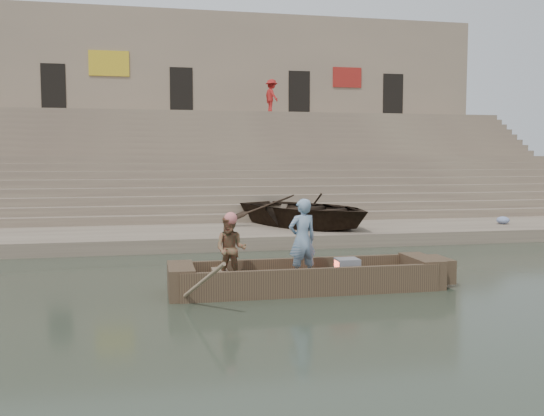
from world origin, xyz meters
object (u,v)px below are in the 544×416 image
object	(u,v)px
main_rowboat	(306,285)
beached_rowboat	(306,210)
pedestrian	(272,96)
standing_man	(302,239)
rowing_man	(231,249)
television	(347,268)

from	to	relation	value
main_rowboat	beached_rowboat	size ratio (longest dim) A/B	0.93
main_rowboat	beached_rowboat	distance (m)	7.87
main_rowboat	pedestrian	world-z (taller)	pedestrian
standing_man	rowing_man	size ratio (longest dim) A/B	1.23
standing_man	beached_rowboat	size ratio (longest dim) A/B	0.31
rowing_man	standing_man	bearing A→B (deg)	19.59
main_rowboat	television	size ratio (longest dim) A/B	10.87
rowing_man	beached_rowboat	size ratio (longest dim) A/B	0.25
television	main_rowboat	bearing A→B (deg)	-180.00
television	pedestrian	world-z (taller)	pedestrian
beached_rowboat	pedestrian	xyz separation A→B (m)	(1.53, 13.24, 5.17)
main_rowboat	standing_man	size ratio (longest dim) A/B	3.01
rowing_man	television	xyz separation A→B (m)	(2.43, 0.01, -0.47)
rowing_man	pedestrian	bearing A→B (deg)	96.12
television	beached_rowboat	distance (m)	7.66
beached_rowboat	rowing_man	bearing A→B (deg)	-144.18
main_rowboat	rowing_man	world-z (taller)	rowing_man
rowing_man	television	size ratio (longest dim) A/B	2.93
standing_man	beached_rowboat	distance (m)	7.87
main_rowboat	rowing_man	size ratio (longest dim) A/B	3.71
rowing_man	beached_rowboat	bearing A→B (deg)	84.72
main_rowboat	standing_man	xyz separation A→B (m)	(-0.09, -0.02, 0.94)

